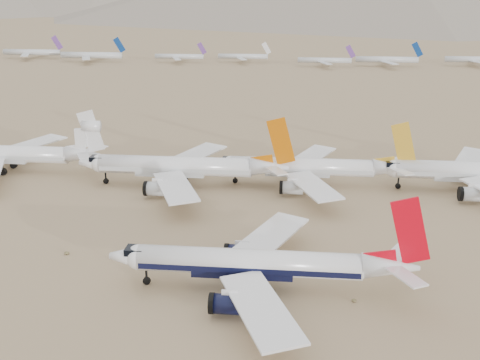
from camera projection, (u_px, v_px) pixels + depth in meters
The scene contains 6 objects.
ground at pixel (208, 299), 101.53m from camera, with size 7000.00×7000.00×0.00m, color #7C6348.
main_airliner at pixel (262, 264), 102.88m from camera, with size 51.71×50.51×18.25m.
row2_gold_tail at pixel (310, 167), 156.21m from camera, with size 49.77×48.67×17.72m.
row2_orange_tail at pixel (184, 167), 155.44m from camera, with size 53.45×52.29×19.07m.
row2_white_trijet at pixel (11, 154), 167.49m from camera, with size 51.54×50.37×18.26m.
distant_storage_row at pixel (303, 58), 384.46m from camera, with size 571.12×56.90×14.00m.
Camera 1 is at (14.58, -88.97, 51.12)m, focal length 45.00 mm.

